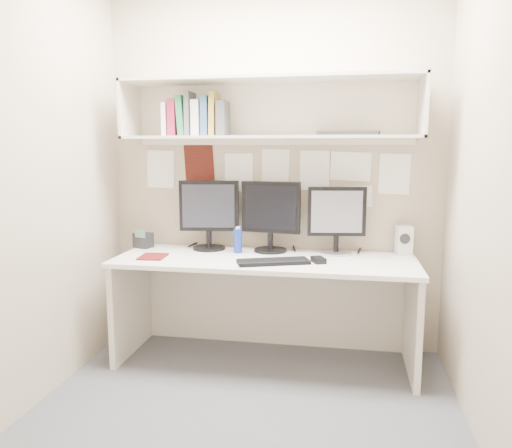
% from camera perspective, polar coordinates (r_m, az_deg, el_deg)
% --- Properties ---
extents(floor, '(2.40, 2.00, 0.01)m').
position_cam_1_polar(floor, '(3.01, -1.11, -20.32)').
color(floor, '#4B4B50').
rests_on(floor, ground).
extents(wall_back, '(2.40, 0.02, 2.60)m').
position_cam_1_polar(wall_back, '(3.62, 1.95, 6.17)').
color(wall_back, tan).
rests_on(wall_back, ground).
extents(wall_front, '(2.40, 0.02, 2.60)m').
position_cam_1_polar(wall_front, '(1.67, -7.98, 3.14)').
color(wall_front, tan).
rests_on(wall_front, ground).
extents(wall_left, '(0.02, 2.00, 2.60)m').
position_cam_1_polar(wall_left, '(3.10, -23.56, 5.04)').
color(wall_left, tan).
rests_on(wall_left, ground).
extents(wall_right, '(0.02, 2.00, 2.60)m').
position_cam_1_polar(wall_right, '(2.67, 25.02, 4.47)').
color(wall_right, tan).
rests_on(wall_right, ground).
extents(desk, '(2.00, 0.70, 0.73)m').
position_cam_1_polar(desk, '(3.45, 1.02, -9.78)').
color(desk, white).
rests_on(desk, floor).
extents(overhead_hutch, '(2.00, 0.38, 0.40)m').
position_cam_1_polar(overhead_hutch, '(3.49, 1.65, 12.99)').
color(overhead_hutch, beige).
rests_on(overhead_hutch, wall_back).
extents(pinned_papers, '(1.92, 0.01, 0.48)m').
position_cam_1_polar(pinned_papers, '(3.62, 1.93, 5.38)').
color(pinned_papers, white).
rests_on(pinned_papers, wall_back).
extents(monitor_left, '(0.43, 0.23, 0.50)m').
position_cam_1_polar(monitor_left, '(3.61, -5.39, 1.33)').
color(monitor_left, black).
rests_on(monitor_left, desk).
extents(monitor_center, '(0.43, 0.23, 0.50)m').
position_cam_1_polar(monitor_center, '(3.52, 1.69, 1.16)').
color(monitor_center, black).
rests_on(monitor_center, desk).
extents(monitor_right, '(0.40, 0.22, 0.46)m').
position_cam_1_polar(monitor_right, '(3.48, 9.21, 0.73)').
color(monitor_right, '#A5A5AA').
rests_on(monitor_right, desk).
extents(keyboard, '(0.48, 0.31, 0.02)m').
position_cam_1_polar(keyboard, '(3.19, 1.98, -4.32)').
color(keyboard, black).
rests_on(keyboard, desk).
extents(mouse, '(0.11, 0.13, 0.03)m').
position_cam_1_polar(mouse, '(3.23, 7.15, -4.10)').
color(mouse, black).
rests_on(mouse, desk).
extents(speaker, '(0.12, 0.12, 0.20)m').
position_cam_1_polar(speaker, '(3.57, 16.55, -1.79)').
color(speaker, silver).
rests_on(speaker, desk).
extents(blue_bottle, '(0.06, 0.06, 0.19)m').
position_cam_1_polar(blue_bottle, '(3.49, -2.08, -1.88)').
color(blue_bottle, navy).
rests_on(blue_bottle, desk).
extents(maroon_notebook, '(0.18, 0.21, 0.01)m').
position_cam_1_polar(maroon_notebook, '(3.43, -11.71, -3.67)').
color(maroon_notebook, '#5B0F10').
rests_on(maroon_notebook, desk).
extents(desk_phone, '(0.15, 0.14, 0.14)m').
position_cam_1_polar(desk_phone, '(3.77, -12.77, -1.79)').
color(desk_phone, black).
rests_on(desk_phone, desk).
extents(book_stack, '(0.44, 0.18, 0.30)m').
position_cam_1_polar(book_stack, '(3.54, -6.82, 12.05)').
color(book_stack, white).
rests_on(book_stack, overhead_hutch).
extents(hutch_tray, '(0.42, 0.20, 0.03)m').
position_cam_1_polar(hutch_tray, '(3.40, 10.49, 10.16)').
color(hutch_tray, black).
rests_on(hutch_tray, overhead_hutch).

